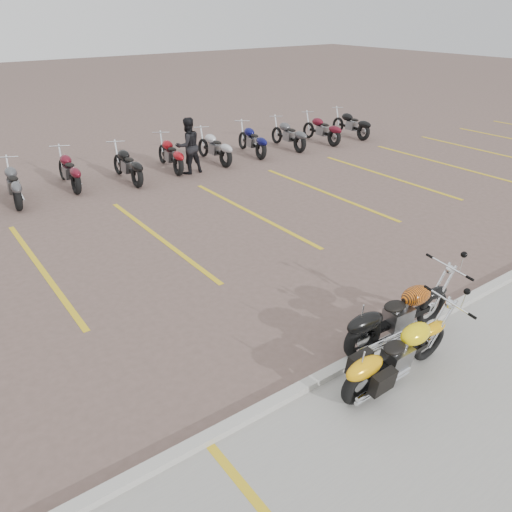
# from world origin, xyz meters

# --- Properties ---
(ground) EXTENTS (100.00, 100.00, 0.00)m
(ground) POSITION_xyz_m (0.00, 0.00, 0.00)
(ground) COLOR brown
(ground) RESTS_ON ground
(concrete_apron) EXTENTS (60.00, 5.00, 0.01)m
(concrete_apron) POSITION_xyz_m (0.00, -4.50, 0.01)
(concrete_apron) COLOR #9E9B93
(concrete_apron) RESTS_ON ground
(curb) EXTENTS (60.00, 0.18, 0.12)m
(curb) POSITION_xyz_m (0.00, -2.00, 0.06)
(curb) COLOR #ADAAA3
(curb) RESTS_ON ground
(parking_stripes) EXTENTS (38.00, 5.50, 0.01)m
(parking_stripes) POSITION_xyz_m (0.00, 4.00, 0.00)
(parking_stripes) COLOR gold
(parking_stripes) RESTS_ON ground
(yellow_cruiser) EXTENTS (2.18, 0.32, 0.90)m
(yellow_cruiser) POSITION_xyz_m (0.47, -2.58, 0.45)
(yellow_cruiser) COLOR black
(yellow_cruiser) RESTS_ON ground
(flame_cruiser) EXTENTS (2.29, 0.37, 0.94)m
(flame_cruiser) POSITION_xyz_m (1.27, -1.97, 0.47)
(flame_cruiser) COLOR black
(flame_cruiser) RESTS_ON ground
(person_b) EXTENTS (0.88, 0.68, 1.80)m
(person_b) POSITION_xyz_m (3.12, 8.08, 0.90)
(person_b) COLOR black
(person_b) RESTS_ON ground
(bg_bike_row) EXTENTS (20.65, 2.06, 1.10)m
(bg_bike_row) POSITION_xyz_m (1.12, 8.73, 0.55)
(bg_bike_row) COLOR black
(bg_bike_row) RESTS_ON ground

